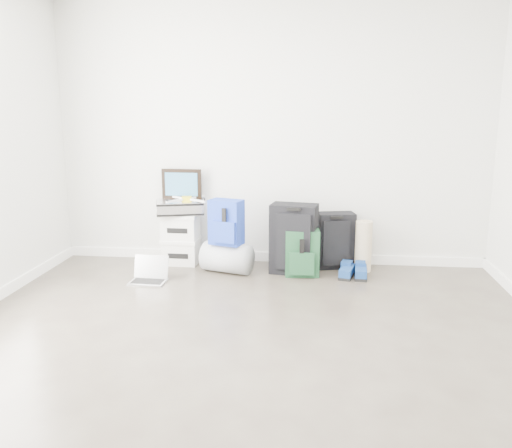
# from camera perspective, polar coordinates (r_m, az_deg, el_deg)

# --- Properties ---
(ground) EXTENTS (5.00, 5.00, 0.00)m
(ground) POSITION_cam_1_polar(r_m,az_deg,el_deg) (3.59, -1.92, -15.15)
(ground) COLOR #393029
(ground) RESTS_ON ground
(room_envelope) EXTENTS (4.52, 5.02, 2.71)m
(room_envelope) POSITION_cam_1_polar(r_m,az_deg,el_deg) (3.20, -2.11, 13.54)
(room_envelope) COLOR silver
(room_envelope) RESTS_ON ground
(boxes_stack) EXTENTS (0.39, 0.32, 0.54)m
(boxes_stack) POSITION_cam_1_polar(r_m,az_deg,el_deg) (5.80, -7.91, -1.50)
(boxes_stack) COLOR silver
(boxes_stack) RESTS_ON ground
(briefcase) EXTENTS (0.55, 0.46, 0.14)m
(briefcase) POSITION_cam_1_polar(r_m,az_deg,el_deg) (5.73, -8.01, 1.78)
(briefcase) COLOR #B2B2B7
(briefcase) RESTS_ON boxes_stack
(painting) EXTENTS (0.43, 0.05, 0.32)m
(painting) POSITION_cam_1_polar(r_m,az_deg,el_deg) (5.79, -7.84, 4.18)
(painting) COLOR black
(painting) RESTS_ON briefcase
(drone) EXTENTS (0.47, 0.47, 0.05)m
(drone) POSITION_cam_1_polar(r_m,az_deg,el_deg) (5.68, -7.30, 2.65)
(drone) COLOR gold
(drone) RESTS_ON briefcase
(duffel_bag) EXTENTS (0.55, 0.44, 0.30)m
(duffel_bag) POSITION_cam_1_polar(r_m,az_deg,el_deg) (5.48, -3.07, -3.57)
(duffel_bag) COLOR #9A9CA2
(duffel_bag) RESTS_ON ground
(blue_backpack) EXTENTS (0.36, 0.31, 0.45)m
(blue_backpack) POSITION_cam_1_polar(r_m,az_deg,el_deg) (5.36, -3.16, 0.09)
(blue_backpack) COLOR #181FA2
(blue_backpack) RESTS_ON duffel_bag
(large_suitcase) EXTENTS (0.49, 0.36, 0.70)m
(large_suitcase) POSITION_cam_1_polar(r_m,az_deg,el_deg) (5.41, 3.99, -1.58)
(large_suitcase) COLOR black
(large_suitcase) RESTS_ON ground
(green_backpack) EXTENTS (0.35, 0.27, 0.46)m
(green_backpack) POSITION_cam_1_polar(r_m,az_deg,el_deg) (5.36, 4.86, -3.14)
(green_backpack) COLOR #13361F
(green_backpack) RESTS_ON ground
(carry_on) EXTENTS (0.40, 0.31, 0.58)m
(carry_on) POSITION_cam_1_polar(r_m,az_deg,el_deg) (5.65, 8.39, -1.73)
(carry_on) COLOR black
(carry_on) RESTS_ON ground
(shoes) EXTENTS (0.30, 0.32, 0.10)m
(shoes) POSITION_cam_1_polar(r_m,az_deg,el_deg) (5.43, 10.27, -5.02)
(shoes) COLOR black
(shoes) RESTS_ON ground
(rolled_rug) EXTENTS (0.17, 0.17, 0.52)m
(rolled_rug) POSITION_cam_1_polar(r_m,az_deg,el_deg) (5.60, 11.24, -2.30)
(rolled_rug) COLOR tan
(rolled_rug) RESTS_ON ground
(laptop) EXTENTS (0.34, 0.25, 0.24)m
(laptop) POSITION_cam_1_polar(r_m,az_deg,el_deg) (5.31, -11.18, -5.34)
(laptop) COLOR #BBBBC0
(laptop) RESTS_ON ground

